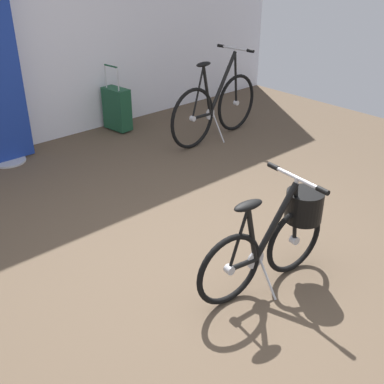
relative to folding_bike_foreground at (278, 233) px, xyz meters
The scene contains 4 objects.
ground_plane 0.66m from the folding_bike_foreground, 128.08° to the left, with size 8.33×8.33×0.00m, color brown.
folding_bike_foreground is the anchor object (origin of this frame).
display_bike_left 2.77m from the folding_bike_foreground, 54.64° to the left, with size 1.51×0.53×1.05m.
rolling_suitcase 3.40m from the folding_bike_foreground, 75.00° to the left, with size 0.22×0.38×0.83m.
Camera 1 is at (-1.93, -2.08, 2.15)m, focal length 44.64 mm.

